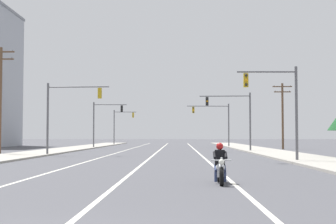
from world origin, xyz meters
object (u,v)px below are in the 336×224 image
object	(u,v)px
traffic_signal_near_right	(280,100)
traffic_signal_far_right	(216,118)
traffic_signal_near_left	(66,107)
motorcycle_with_rider	(220,167)
traffic_signal_mid_right	(235,112)
utility_pole_left_near	(0,96)
utility_pole_right_far	(283,113)
traffic_signal_mid_left	(103,118)
traffic_signal_far_left	(120,122)

from	to	relation	value
traffic_signal_near_right	traffic_signal_far_right	xyz separation A→B (m)	(-1.15, 37.39, 0.13)
traffic_signal_near_left	traffic_signal_far_right	xyz separation A→B (m)	(15.06, 27.74, 0.04)
motorcycle_with_rider	traffic_signal_mid_right	world-z (taller)	traffic_signal_mid_right
utility_pole_left_near	motorcycle_with_rider	bearing A→B (deg)	-55.28
motorcycle_with_rider	traffic_signal_near_left	world-z (taller)	traffic_signal_near_left
motorcycle_with_rider	traffic_signal_mid_right	xyz separation A→B (m)	(4.51, 33.48, 3.54)
traffic_signal_far_right	utility_pole_right_far	distance (m)	11.99
traffic_signal_mid_right	utility_pole_right_far	size ratio (longest dim) A/B	0.77
traffic_signal_near_right	utility_pole_right_far	size ratio (longest dim) A/B	0.77
traffic_signal_mid_right	utility_pole_left_near	size ratio (longest dim) A/B	0.65
traffic_signal_near_left	utility_pole_right_far	bearing A→B (deg)	39.20
traffic_signal_near_right	utility_pole_left_near	world-z (taller)	utility_pole_left_near
traffic_signal_near_right	traffic_signal_mid_left	size ratio (longest dim) A/B	1.00
traffic_signal_far_right	traffic_signal_far_left	distance (m)	23.25
traffic_signal_far_right	traffic_signal_far_left	world-z (taller)	same
motorcycle_with_rider	traffic_signal_near_right	world-z (taller)	traffic_signal_near_right
traffic_signal_far_right	utility_pole_right_far	size ratio (longest dim) A/B	0.77
traffic_signal_near_right	traffic_signal_mid_right	bearing A→B (deg)	91.69
motorcycle_with_rider	traffic_signal_mid_right	distance (m)	33.97
traffic_signal_mid_right	utility_pole_left_near	distance (m)	23.40
traffic_signal_near_left	traffic_signal_mid_right	distance (m)	18.48
traffic_signal_mid_right	traffic_signal_mid_left	size ratio (longest dim) A/B	1.00
utility_pole_left_near	traffic_signal_far_left	bearing A→B (deg)	82.89
traffic_signal_mid_right	traffic_signal_far_left	world-z (taller)	same
traffic_signal_near_left	traffic_signal_mid_right	bearing A→B (deg)	32.23
motorcycle_with_rider	utility_pole_right_far	distance (m)	43.56
traffic_signal_mid_left	utility_pole_left_near	world-z (taller)	utility_pole_left_near
utility_pole_left_near	utility_pole_right_far	world-z (taller)	utility_pole_left_near
traffic_signal_mid_right	utility_pole_left_near	world-z (taller)	utility_pole_left_near
traffic_signal_near_left	utility_pole_left_near	bearing A→B (deg)	168.68
traffic_signal_mid_left	motorcycle_with_rider	bearing A→B (deg)	-76.30
motorcycle_with_rider	traffic_signal_far_left	xyz separation A→B (m)	(-11.77, 68.51, 3.46)
traffic_signal_near_right	utility_pole_left_near	bearing A→B (deg)	154.01
traffic_signal_mid_left	traffic_signal_far_left	size ratio (longest dim) A/B	1.00
traffic_signal_near_right	traffic_signal_mid_left	bearing A→B (deg)	116.39
traffic_signal_mid_left	traffic_signal_far_right	xyz separation A→B (m)	(15.56, 3.72, 0.09)
traffic_signal_near_right	traffic_signal_mid_left	world-z (taller)	same
motorcycle_with_rider	traffic_signal_mid_left	world-z (taller)	traffic_signal_mid_left
traffic_signal_near_left	utility_pole_right_far	size ratio (longest dim) A/B	0.77
traffic_signal_mid_left	traffic_signal_far_left	world-z (taller)	same
motorcycle_with_rider	traffic_signal_near_left	size ratio (longest dim) A/B	0.35
motorcycle_with_rider	traffic_signal_far_left	size ratio (longest dim) A/B	0.35
utility_pole_left_near	traffic_signal_near_left	bearing A→B (deg)	-11.32
motorcycle_with_rider	utility_pole_right_far	bearing A→B (deg)	74.92
utility_pole_right_far	traffic_signal_mid_left	bearing A→B (deg)	165.92
traffic_signal_far_right	utility_pole_right_far	bearing A→B (deg)	-52.18
traffic_signal_near_left	traffic_signal_mid_left	xyz separation A→B (m)	(-0.50, 24.02, -0.05)
traffic_signal_mid_left	traffic_signal_far_right	size ratio (longest dim) A/B	1.00
utility_pole_left_near	traffic_signal_mid_right	bearing A→B (deg)	21.67
traffic_signal_mid_right	traffic_signal_far_right	world-z (taller)	same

